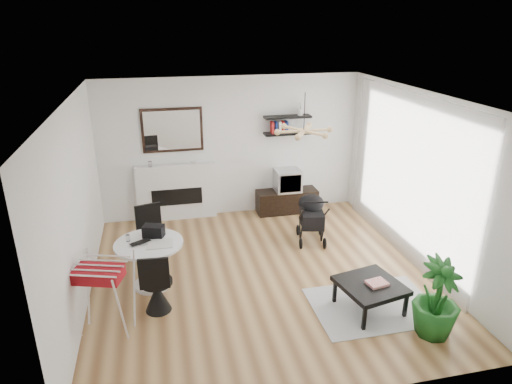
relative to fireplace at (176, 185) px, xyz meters
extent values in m
plane|color=brown|center=(1.10, -2.42, -0.69)|extent=(5.00, 5.00, 0.00)
plane|color=white|center=(1.10, -2.42, 2.01)|extent=(5.00, 5.00, 0.00)
plane|color=white|center=(1.10, 0.08, 0.66)|extent=(5.00, 0.00, 5.00)
plane|color=white|center=(-1.40, -2.42, 0.66)|extent=(0.00, 5.00, 5.00)
plane|color=white|center=(3.60, -2.42, 0.66)|extent=(0.00, 5.00, 5.00)
cube|color=white|center=(3.50, -2.22, 0.66)|extent=(0.04, 3.60, 2.60)
cube|color=white|center=(0.00, 0.00, -0.14)|extent=(1.50, 0.15, 1.10)
cube|color=black|center=(0.00, -0.06, -0.21)|extent=(0.95, 0.06, 0.32)
cube|color=black|center=(0.00, 0.06, 1.06)|extent=(1.12, 0.03, 0.82)
cube|color=white|center=(0.00, 0.04, 1.06)|extent=(1.02, 0.01, 0.72)
cube|color=black|center=(2.17, -0.05, 0.91)|extent=(0.90, 0.25, 0.04)
cube|color=black|center=(2.17, -0.05, 1.23)|extent=(0.90, 0.25, 0.04)
cube|color=black|center=(2.17, -0.15, -0.46)|extent=(1.21, 0.42, 0.45)
cube|color=silver|center=(2.17, -0.15, -0.01)|extent=(0.50, 0.43, 0.43)
cube|color=black|center=(2.17, -0.36, -0.01)|extent=(0.42, 0.01, 0.35)
cylinder|color=white|center=(-0.52, -2.35, -0.66)|extent=(0.52, 0.52, 0.06)
cylinder|color=white|center=(-0.52, -2.35, -0.32)|extent=(0.13, 0.13, 0.62)
cylinder|color=white|center=(-0.52, -2.35, 0.01)|extent=(0.97, 0.97, 0.04)
imported|color=black|center=(-0.62, -2.39, 0.04)|extent=(0.35, 0.31, 0.02)
cube|color=black|center=(-0.44, -2.17, 0.11)|extent=(0.34, 0.27, 0.18)
cube|color=white|center=(-0.37, -2.43, 0.03)|extent=(0.37, 0.31, 0.01)
cylinder|color=white|center=(-0.81, -2.24, 0.07)|extent=(0.06, 0.06, 0.10)
cylinder|color=black|center=(-0.47, -1.68, -0.23)|extent=(0.45, 0.45, 0.05)
cone|color=black|center=(-0.47, -1.68, -0.47)|extent=(0.37, 0.37, 0.43)
cube|color=black|center=(-0.52, -1.48, 0.03)|extent=(0.41, 0.15, 0.46)
cylinder|color=black|center=(-0.45, -2.97, -0.25)|extent=(0.42, 0.42, 0.05)
cone|color=black|center=(-0.45, -2.97, -0.48)|extent=(0.35, 0.35, 0.41)
cube|color=black|center=(-0.46, -3.16, -0.01)|extent=(0.39, 0.07, 0.43)
cube|color=maroon|center=(-1.08, -3.29, 0.17)|extent=(0.63, 0.48, 0.15)
cube|color=black|center=(2.22, -1.49, -0.24)|extent=(0.48, 0.62, 0.26)
ellipsoid|color=black|center=(2.26, -1.33, -0.03)|extent=(0.45, 0.45, 0.32)
cylinder|color=black|center=(2.15, -1.84, 0.20)|extent=(0.41, 0.11, 0.03)
torus|color=black|center=(2.08, -1.20, -0.60)|extent=(0.09, 0.20, 0.20)
torus|color=black|center=(2.48, -1.28, -0.60)|extent=(0.09, 0.20, 0.20)
torus|color=black|center=(1.97, -1.70, -0.60)|extent=(0.09, 0.20, 0.20)
torus|color=black|center=(2.37, -1.79, -0.60)|extent=(0.09, 0.20, 0.20)
cube|color=#AFAFAF|center=(2.41, -3.53, -0.68)|extent=(1.66, 1.20, 0.01)
cube|color=black|center=(2.32, -3.58, -0.31)|extent=(0.91, 0.91, 0.07)
cube|color=black|center=(2.06, -3.97, -0.51)|extent=(0.04, 0.04, 0.33)
cube|color=black|center=(2.71, -3.84, -0.51)|extent=(0.04, 0.04, 0.33)
cube|color=black|center=(1.93, -3.32, -0.51)|extent=(0.04, 0.04, 0.33)
cube|color=black|center=(2.58, -3.19, -0.51)|extent=(0.04, 0.04, 0.33)
cube|color=red|center=(2.39, -3.62, -0.26)|extent=(0.29, 0.25, 0.04)
imported|color=#185419|center=(2.87, -4.21, -0.18)|extent=(0.74, 0.74, 1.02)
camera|label=1|loc=(-0.30, -8.31, 3.02)|focal=32.00mm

